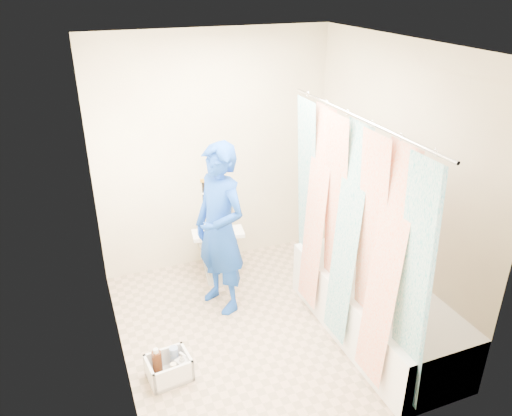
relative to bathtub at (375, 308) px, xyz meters
name	(u,v)px	position (x,y,z in m)	size (l,w,h in m)	color
floor	(263,327)	(-0.85, 0.43, -0.27)	(2.60, 2.60, 0.00)	tan
ceiling	(266,45)	(-0.85, 0.43, 2.13)	(2.40, 2.60, 0.02)	silver
wall_back	(215,153)	(-0.85, 1.73, 0.93)	(2.40, 0.02, 2.40)	beige
wall_front	(352,296)	(-0.85, -0.88, 0.93)	(2.40, 0.02, 2.40)	beige
wall_left	(107,232)	(-2.05, 0.43, 0.93)	(0.02, 2.60, 2.40)	beige
wall_right	(393,183)	(0.35, 0.43, 0.93)	(0.02, 2.60, 2.40)	beige
bathtub	(375,308)	(0.00, 0.00, 0.00)	(0.70, 1.75, 0.50)	white
curtain_rod	(359,118)	(-0.33, 0.00, 1.68)	(0.02, 0.02, 1.90)	silver
shower_curtain	(349,238)	(-0.33, 0.00, 0.75)	(0.06, 1.75, 1.80)	silver
toilet	(216,234)	(-0.93, 1.51, 0.15)	(0.46, 0.81, 0.83)	white
tank_lid	(218,233)	(-0.95, 1.37, 0.22)	(0.51, 0.22, 0.04)	white
tank_internals	(207,190)	(-0.94, 1.73, 0.55)	(0.20, 0.07, 0.27)	black
plumber	(220,230)	(-1.08, 0.89, 0.53)	(0.58, 0.38, 1.59)	navy
cleaning_caddy	(170,368)	(-1.74, 0.14, -0.18)	(0.35, 0.29, 0.25)	white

